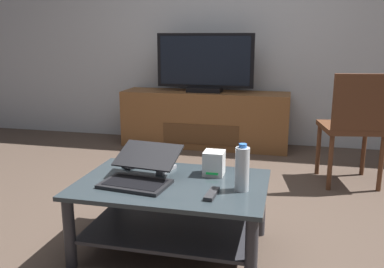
{
  "coord_description": "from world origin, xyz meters",
  "views": [
    {
      "loc": [
        0.6,
        -2.35,
        1.16
      ],
      "look_at": [
        0.01,
        0.15,
        0.55
      ],
      "focal_mm": 38.3,
      "sensor_mm": 36.0,
      "label": 1
    }
  ],
  "objects_px": {
    "television": "(205,64)",
    "laptop": "(141,172)",
    "tv_remote": "(212,194)",
    "cell_phone": "(135,166)",
    "coffee_table": "(172,203)",
    "router_box": "(214,163)",
    "soundbar_remote": "(167,169)",
    "water_bottle_near": "(242,169)",
    "dining_chair": "(354,123)",
    "media_cabinet": "(205,119)"
  },
  "relations": [
    {
      "from": "water_bottle_near",
      "to": "tv_remote",
      "type": "relative_size",
      "value": 1.53
    },
    {
      "from": "router_box",
      "to": "water_bottle_near",
      "type": "relative_size",
      "value": 0.55
    },
    {
      "from": "media_cabinet",
      "to": "water_bottle_near",
      "type": "distance_m",
      "value": 2.37
    },
    {
      "from": "coffee_table",
      "to": "router_box",
      "type": "bearing_deg",
      "value": 41.76
    },
    {
      "from": "laptop",
      "to": "tv_remote",
      "type": "relative_size",
      "value": 2.62
    },
    {
      "from": "laptop",
      "to": "router_box",
      "type": "relative_size",
      "value": 3.08
    },
    {
      "from": "television",
      "to": "water_bottle_near",
      "type": "xyz_separation_m",
      "value": [
        0.66,
        -2.24,
        -0.37
      ]
    },
    {
      "from": "tv_remote",
      "to": "media_cabinet",
      "type": "bearing_deg",
      "value": 106.25
    },
    {
      "from": "media_cabinet",
      "to": "cell_phone",
      "type": "xyz_separation_m",
      "value": [
        -0.01,
        -2.02,
        0.11
      ]
    },
    {
      "from": "water_bottle_near",
      "to": "soundbar_remote",
      "type": "relative_size",
      "value": 1.53
    },
    {
      "from": "cell_phone",
      "to": "dining_chair",
      "type": "bearing_deg",
      "value": 71.47
    },
    {
      "from": "dining_chair",
      "to": "soundbar_remote",
      "type": "height_order",
      "value": "dining_chair"
    },
    {
      "from": "dining_chair",
      "to": "cell_phone",
      "type": "distance_m",
      "value": 1.77
    },
    {
      "from": "coffee_table",
      "to": "media_cabinet",
      "type": "height_order",
      "value": "media_cabinet"
    },
    {
      "from": "coffee_table",
      "to": "television",
      "type": "relative_size",
      "value": 1.0
    },
    {
      "from": "router_box",
      "to": "laptop",
      "type": "bearing_deg",
      "value": -150.11
    },
    {
      "from": "water_bottle_near",
      "to": "cell_phone",
      "type": "relative_size",
      "value": 1.75
    },
    {
      "from": "media_cabinet",
      "to": "soundbar_remote",
      "type": "relative_size",
      "value": 11.04
    },
    {
      "from": "television",
      "to": "cell_phone",
      "type": "bearing_deg",
      "value": -90.4
    },
    {
      "from": "laptop",
      "to": "soundbar_remote",
      "type": "distance_m",
      "value": 0.22
    },
    {
      "from": "coffee_table",
      "to": "soundbar_remote",
      "type": "xyz_separation_m",
      "value": [
        -0.08,
        0.17,
        0.13
      ]
    },
    {
      "from": "dining_chair",
      "to": "router_box",
      "type": "height_order",
      "value": "dining_chair"
    },
    {
      "from": "media_cabinet",
      "to": "laptop",
      "type": "relative_size",
      "value": 4.22
    },
    {
      "from": "dining_chair",
      "to": "tv_remote",
      "type": "xyz_separation_m",
      "value": [
        -0.85,
        -1.44,
        -0.1
      ]
    },
    {
      "from": "coffee_table",
      "to": "tv_remote",
      "type": "height_order",
      "value": "tv_remote"
    },
    {
      "from": "media_cabinet",
      "to": "tv_remote",
      "type": "bearing_deg",
      "value": -77.52
    },
    {
      "from": "laptop",
      "to": "water_bottle_near",
      "type": "relative_size",
      "value": 1.71
    },
    {
      "from": "media_cabinet",
      "to": "tv_remote",
      "type": "relative_size",
      "value": 11.04
    },
    {
      "from": "television",
      "to": "dining_chair",
      "type": "relative_size",
      "value": 1.13
    },
    {
      "from": "television",
      "to": "cell_phone",
      "type": "relative_size",
      "value": 7.26
    },
    {
      "from": "router_box",
      "to": "water_bottle_near",
      "type": "xyz_separation_m",
      "value": [
        0.18,
        -0.21,
        0.05
      ]
    },
    {
      "from": "tv_remote",
      "to": "cell_phone",
      "type": "bearing_deg",
      "value": 150.93
    },
    {
      "from": "coffee_table",
      "to": "cell_phone",
      "type": "xyz_separation_m",
      "value": [
        -0.29,
        0.21,
        0.13
      ]
    },
    {
      "from": "cell_phone",
      "to": "soundbar_remote",
      "type": "relative_size",
      "value": 0.88
    },
    {
      "from": "dining_chair",
      "to": "router_box",
      "type": "xyz_separation_m",
      "value": [
        -0.9,
        -1.12,
        -0.05
      ]
    },
    {
      "from": "coffee_table",
      "to": "router_box",
      "type": "distance_m",
      "value": 0.33
    },
    {
      "from": "router_box",
      "to": "soundbar_remote",
      "type": "distance_m",
      "value": 0.29
    },
    {
      "from": "coffee_table",
      "to": "laptop",
      "type": "xyz_separation_m",
      "value": [
        -0.17,
        -0.03,
        0.18
      ]
    },
    {
      "from": "coffee_table",
      "to": "cell_phone",
      "type": "height_order",
      "value": "cell_phone"
    },
    {
      "from": "router_box",
      "to": "soundbar_remote",
      "type": "bearing_deg",
      "value": -178.69
    },
    {
      "from": "dining_chair",
      "to": "media_cabinet",
      "type": "bearing_deg",
      "value": 145.96
    },
    {
      "from": "router_box",
      "to": "soundbar_remote",
      "type": "xyz_separation_m",
      "value": [
        -0.28,
        -0.01,
        -0.06
      ]
    },
    {
      "from": "dining_chair",
      "to": "laptop",
      "type": "distance_m",
      "value": 1.83
    },
    {
      "from": "television",
      "to": "laptop",
      "type": "xyz_separation_m",
      "value": [
        0.11,
        -2.24,
        -0.43
      ]
    },
    {
      "from": "water_bottle_near",
      "to": "tv_remote",
      "type": "height_order",
      "value": "water_bottle_near"
    },
    {
      "from": "water_bottle_near",
      "to": "router_box",
      "type": "bearing_deg",
      "value": 130.92
    },
    {
      "from": "television",
      "to": "dining_chair",
      "type": "bearing_deg",
      "value": -33.42
    },
    {
      "from": "cell_phone",
      "to": "soundbar_remote",
      "type": "distance_m",
      "value": 0.21
    },
    {
      "from": "media_cabinet",
      "to": "router_box",
      "type": "xyz_separation_m",
      "value": [
        0.48,
        -2.05,
        0.17
      ]
    },
    {
      "from": "laptop",
      "to": "water_bottle_near",
      "type": "distance_m",
      "value": 0.55
    }
  ]
}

